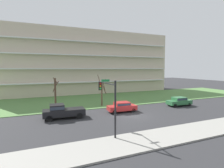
% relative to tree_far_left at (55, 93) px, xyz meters
% --- Properties ---
extents(ground, '(160.00, 160.00, 0.00)m').
position_rel_tree_far_left_xyz_m(ground, '(9.75, -8.05, -2.75)').
color(ground, '#2D2D30').
extents(sidewalk_curb_near, '(80.00, 4.00, 0.15)m').
position_rel_tree_far_left_xyz_m(sidewalk_curb_near, '(9.75, -16.05, -2.67)').
color(sidewalk_curb_near, '#99968E').
rests_on(sidewalk_curb_near, ground).
extents(grass_lawn_strip, '(80.00, 16.00, 0.08)m').
position_rel_tree_far_left_xyz_m(grass_lawn_strip, '(9.75, 5.95, -2.71)').
color(grass_lawn_strip, '#547F42').
rests_on(grass_lawn_strip, ground).
extents(apartment_building, '(47.24, 12.15, 16.52)m').
position_rel_tree_far_left_xyz_m(apartment_building, '(9.75, 19.55, 5.51)').
color(apartment_building, beige).
rests_on(apartment_building, ground).
extents(tree_far_left, '(1.07, 1.00, 5.26)m').
position_rel_tree_far_left_xyz_m(tree_far_left, '(0.00, 0.00, 0.00)').
color(tree_far_left, '#4C3828').
rests_on(tree_far_left, ground).
extents(tree_left, '(1.57, 1.75, 5.55)m').
position_rel_tree_far_left_xyz_m(tree_left, '(7.88, -0.20, -0.12)').
color(tree_left, brown).
rests_on(tree_left, ground).
extents(sedan_red_near_left, '(4.50, 2.05, 1.57)m').
position_rel_tree_far_left_xyz_m(sedan_red_near_left, '(9.16, -5.55, -1.88)').
color(sedan_red_near_left, '#B22828').
rests_on(sedan_red_near_left, ground).
extents(pickup_black_center_left, '(5.48, 2.23, 1.95)m').
position_rel_tree_far_left_xyz_m(pickup_black_center_left, '(0.30, -5.54, -1.73)').
color(pickup_black_center_left, black).
rests_on(pickup_black_center_left, ground).
extents(sedan_green_center_right, '(4.50, 2.06, 1.57)m').
position_rel_tree_far_left_xyz_m(sedan_green_center_right, '(20.53, -5.55, -1.88)').
color(sedan_green_center_right, '#2D6B3D').
rests_on(sedan_green_center_right, ground).
extents(traffic_signal_mast, '(0.90, 4.63, 5.55)m').
position_rel_tree_far_left_xyz_m(traffic_signal_mast, '(3.93, -13.02, 1.05)').
color(traffic_signal_mast, black).
rests_on(traffic_signal_mast, ground).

